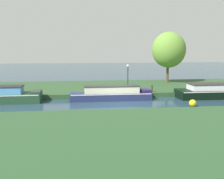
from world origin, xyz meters
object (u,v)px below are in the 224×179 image
object	(u,v)px
willow_tree_left	(169,50)
mooring_post_far	(17,91)
navy_barge	(112,94)
black_narrowboat	(216,91)
channel_buoy	(193,103)
mooring_post_near	(152,88)
lamp_post	(128,74)

from	to	relation	value
willow_tree_left	mooring_post_far	xyz separation A→B (m)	(-15.48, -6.36, -3.42)
navy_barge	willow_tree_left	distance (m)	11.31
black_narrowboat	channel_buoy	size ratio (longest dim) A/B	12.54
willow_tree_left	mooring_post_far	bearing A→B (deg)	-157.67
mooring_post_near	channel_buoy	size ratio (longest dim) A/B	1.24
willow_tree_left	channel_buoy	distance (m)	11.87
black_narrowboat	lamp_post	xyz separation A→B (m)	(-7.61, 1.83, 1.44)
navy_barge	channel_buoy	distance (m)	6.65
willow_tree_left	mooring_post_far	size ratio (longest dim) A/B	8.28
mooring_post_near	channel_buoy	xyz separation A→B (m)	(1.89, -4.71, -0.47)
lamp_post	channel_buoy	size ratio (longest dim) A/B	4.57
navy_barge	mooring_post_far	distance (m)	8.11
willow_tree_left	mooring_post_near	distance (m)	8.10
mooring_post_near	mooring_post_far	world-z (taller)	mooring_post_far
navy_barge	lamp_post	xyz separation A→B (m)	(1.69, 1.83, 1.48)
black_narrowboat	channel_buoy	xyz separation A→B (m)	(-3.60, -3.41, -0.28)
black_narrowboat	channel_buoy	distance (m)	4.96
willow_tree_left	lamp_post	size ratio (longest dim) A/B	2.33
mooring_post_far	lamp_post	bearing A→B (deg)	3.11
lamp_post	channel_buoy	distance (m)	6.82
navy_barge	black_narrowboat	distance (m)	9.30
mooring_post_near	mooring_post_far	distance (m)	11.82
navy_barge	lamp_post	distance (m)	2.89
lamp_post	black_narrowboat	bearing A→B (deg)	-13.49
navy_barge	black_narrowboat	size ratio (longest dim) A/B	1.00
willow_tree_left	mooring_post_far	distance (m)	17.08
black_narrowboat	mooring_post_near	bearing A→B (deg)	166.68
navy_barge	black_narrowboat	bearing A→B (deg)	0.00
mooring_post_near	mooring_post_far	size ratio (longest dim) A/B	0.97
mooring_post_near	lamp_post	bearing A→B (deg)	166.08
channel_buoy	lamp_post	bearing A→B (deg)	127.46
black_narrowboat	navy_barge	bearing A→B (deg)	-180.00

